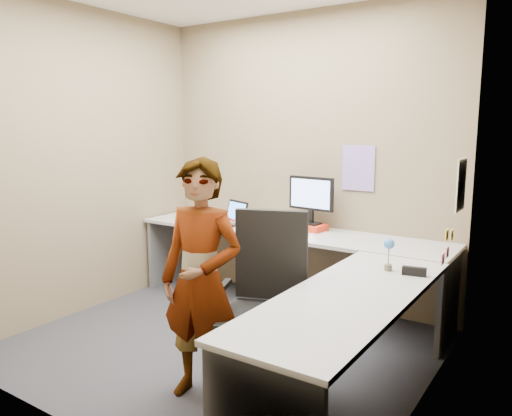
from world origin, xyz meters
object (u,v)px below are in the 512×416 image
Objects in this scene: desk at (296,268)px; monitor at (311,196)px; person at (201,281)px; office_chair at (266,322)px.

desk is 6.58× the size of monitor.
monitor is 0.30× the size of person.
desk is 2.66× the size of office_chair.
office_chair is at bearing -74.69° from desk.
office_chair reaches higher than desk.
desk is at bearing -65.15° from monitor.
person is at bearing -94.58° from desk.
monitor reaches higher than desk.
monitor is at bearing 87.96° from person.
monitor is 0.41× the size of office_chair.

